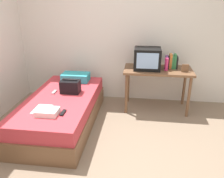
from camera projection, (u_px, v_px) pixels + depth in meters
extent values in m
plane|color=#84705B|center=(106.00, 160.00, 2.87)|extent=(8.00, 8.00, 0.00)
cube|color=silver|center=(122.00, 32.00, 4.22)|extent=(5.20, 0.10, 2.60)
cube|color=brown|center=(62.00, 116.00, 3.65)|extent=(1.00, 2.00, 0.28)
cube|color=#C63842|center=(61.00, 103.00, 3.56)|extent=(0.97, 1.94, 0.20)
cube|color=brown|center=(158.00, 70.00, 3.94)|extent=(1.16, 0.60, 0.04)
cylinder|color=brown|center=(126.00, 94.00, 3.93)|extent=(0.05, 0.05, 0.71)
cylinder|color=brown|center=(189.00, 97.00, 3.80)|extent=(0.05, 0.05, 0.71)
cylinder|color=brown|center=(128.00, 84.00, 4.37)|extent=(0.05, 0.05, 0.71)
cylinder|color=brown|center=(184.00, 87.00, 4.24)|extent=(0.05, 0.05, 0.71)
cube|color=black|center=(147.00, 59.00, 3.88)|extent=(0.44, 0.38, 0.36)
cube|color=#8CB2E0|center=(147.00, 61.00, 3.69)|extent=(0.35, 0.01, 0.26)
cylinder|color=#E53372|center=(166.00, 64.00, 3.82)|extent=(0.06, 0.06, 0.21)
cube|color=#7A3D89|center=(166.00, 62.00, 3.96)|extent=(0.04, 0.15, 0.21)
cube|color=black|center=(168.00, 62.00, 3.95)|extent=(0.02, 0.14, 0.21)
cube|color=#CC7233|center=(170.00, 61.00, 3.94)|extent=(0.04, 0.14, 0.25)
cube|color=#337F47|center=(173.00, 62.00, 3.94)|extent=(0.04, 0.14, 0.22)
cube|color=#337F47|center=(175.00, 61.00, 3.93)|extent=(0.03, 0.16, 0.25)
cube|color=black|center=(177.00, 62.00, 3.94)|extent=(0.03, 0.17, 0.21)
cube|color=brown|center=(185.00, 68.00, 3.75)|extent=(0.11, 0.02, 0.13)
cube|color=#33A8B7|center=(76.00, 77.00, 4.16)|extent=(0.48, 0.30, 0.14)
cube|color=black|center=(70.00, 87.00, 3.64)|extent=(0.30, 0.20, 0.20)
cylinder|color=black|center=(70.00, 80.00, 3.60)|extent=(0.24, 0.02, 0.02)
cube|color=white|center=(42.00, 109.00, 3.12)|extent=(0.21, 0.29, 0.01)
cube|color=black|center=(63.00, 113.00, 3.01)|extent=(0.04, 0.16, 0.02)
cube|color=#B7B7BC|center=(54.00, 92.00, 3.66)|extent=(0.04, 0.14, 0.02)
cube|color=white|center=(47.00, 112.00, 2.98)|extent=(0.28, 0.22, 0.07)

